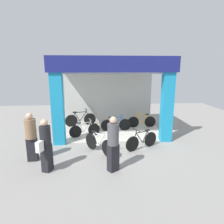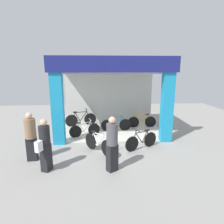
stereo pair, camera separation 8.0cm
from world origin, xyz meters
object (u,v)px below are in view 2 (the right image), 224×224
Objects in this scene: bicycle_inside_0 at (116,124)px; pedestrian_0 at (31,136)px; bicycle_parked_1 at (99,144)px; bicycle_parked_0 at (142,141)px; bicycle_inside_1 at (85,130)px; bicycle_inside_3 at (81,119)px; pedestrian_2 at (45,145)px; bicycle_inside_2 at (142,121)px; pedestrian_1 at (112,143)px.

bicycle_inside_0 is 0.91× the size of pedestrian_0.
bicycle_inside_0 is at bearing 70.77° from bicycle_parked_1.
bicycle_inside_1 is at bearing 145.55° from bicycle_parked_0.
bicycle_inside_1 is at bearing 53.87° from pedestrian_0.
bicycle_inside_3 is at bearing 71.80° from pedestrian_0.
pedestrian_2 is (-1.62, -1.18, 0.50)m from bicycle_parked_1.
pedestrian_2 is (-2.51, -3.74, 0.51)m from bicycle_inside_0.
bicycle_inside_2 is 0.92× the size of pedestrian_2.
bicycle_inside_3 is 1.00× the size of pedestrian_2.
pedestrian_0 reaches higher than bicycle_inside_1.
bicycle_parked_0 is 0.80× the size of pedestrian_1.
bicycle_inside_1 is 0.85× the size of bicycle_inside_3.
bicycle_inside_3 is 4.83m from pedestrian_2.
bicycle_parked_1 reaches higher than bicycle_parked_0.
bicycle_inside_0 is 1.12× the size of bicycle_parked_0.
bicycle_inside_0 reaches higher than bicycle_inside_1.
bicycle_parked_1 reaches higher than bicycle_inside_2.
bicycle_inside_0 is 4.53m from pedestrian_2.
bicycle_parked_0 reaches higher than bicycle_inside_2.
pedestrian_2 is at bearing -133.19° from bicycle_inside_2.
bicycle_parked_1 is (0.97, -3.58, -0.02)m from bicycle_inside_3.
pedestrian_1 reaches higher than bicycle_inside_0.
pedestrian_0 reaches higher than bicycle_inside_2.
bicycle_parked_0 is 2.09m from pedestrian_1.
pedestrian_0 reaches higher than pedestrian_2.
bicycle_inside_3 is 5.12m from pedestrian_1.
bicycle_parked_1 reaches higher than bicycle_inside_1.
bicycle_inside_0 is 1.01× the size of bicycle_inside_2.
bicycle_inside_1 is at bearing 109.13° from bicycle_parked_1.
bicycle_inside_3 is 1.28× the size of bicycle_parked_1.
pedestrian_0 is 1.01m from pedestrian_2.
pedestrian_2 reaches higher than bicycle_parked_1.
bicycle_inside_3 is 4.24m from pedestrian_0.
bicycle_inside_1 is 2.85m from pedestrian_0.
bicycle_inside_0 is 2.71m from bicycle_parked_1.
bicycle_inside_1 is at bearing -157.95° from bicycle_inside_2.
bicycle_inside_1 is 3.38m from pedestrian_1.
bicycle_parked_1 is (0.64, -1.84, 0.04)m from bicycle_inside_1.
bicycle_parked_0 is at bearing 23.33° from pedestrian_2.
bicycle_parked_1 is at bearing -171.85° from bicycle_parked_0.
bicycle_inside_1 is 2.82m from bicycle_parked_0.
pedestrian_0 reaches higher than bicycle_parked_0.
bicycle_parked_0 is at bearing 50.87° from pedestrian_1.
pedestrian_1 reaches higher than pedestrian_0.
pedestrian_1 is at bearing -18.49° from pedestrian_0.
bicycle_parked_1 is 0.77× the size of pedestrian_0.
bicycle_inside_2 is 0.90× the size of pedestrian_0.
pedestrian_1 is (-0.48, -3.88, 0.56)m from bicycle_inside_0.
pedestrian_2 is (-0.98, -3.02, 0.53)m from bicycle_inside_1.
pedestrian_2 reaches higher than bicycle_inside_1.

